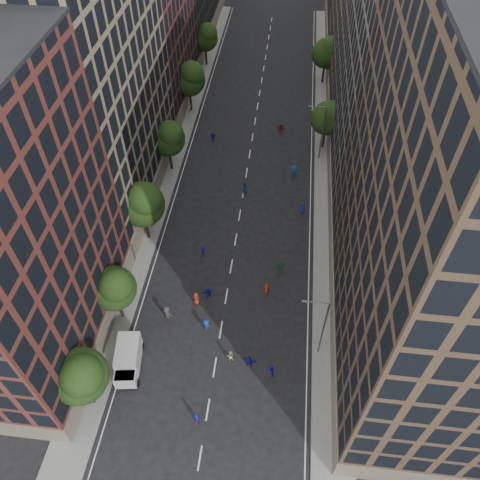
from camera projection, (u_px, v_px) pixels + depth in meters
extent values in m
plane|color=black|center=(246.00, 175.00, 69.05)|extent=(240.00, 240.00, 0.00)
cube|color=slate|center=(177.00, 139.00, 74.91)|extent=(4.00, 105.00, 0.15)
cube|color=slate|center=(328.00, 149.00, 73.07)|extent=(4.00, 105.00, 0.15)
cube|color=#7E6D52|center=(82.00, 78.00, 54.57)|extent=(14.00, 26.00, 34.00)
cube|color=#5A2822|center=(137.00, 20.00, 72.12)|extent=(14.00, 20.00, 28.00)
cube|color=#4D3929|center=(450.00, 219.00, 37.58)|extent=(14.00, 30.00, 36.00)
cube|color=#5F574E|center=(403.00, 63.00, 58.02)|extent=(14.00, 28.00, 33.00)
cylinder|color=black|center=(90.00, 393.00, 44.45)|extent=(0.36, 0.36, 3.96)
sphere|color=black|center=(80.00, 376.00, 41.78)|extent=(5.20, 5.20, 5.20)
sphere|color=black|center=(81.00, 376.00, 40.42)|extent=(3.90, 3.90, 3.90)
cylinder|color=black|center=(120.00, 307.00, 51.21)|extent=(0.36, 0.36, 3.70)
sphere|color=black|center=(114.00, 288.00, 48.72)|extent=(4.80, 4.80, 4.80)
sphere|color=black|center=(116.00, 286.00, 47.47)|extent=(3.60, 3.60, 3.60)
cylinder|color=black|center=(147.00, 226.00, 59.01)|extent=(0.36, 0.36, 4.22)
sphere|color=black|center=(142.00, 204.00, 56.17)|extent=(5.60, 5.60, 5.60)
sphere|color=black|center=(145.00, 199.00, 54.70)|extent=(4.20, 4.20, 4.20)
cylinder|color=black|center=(171.00, 159.00, 68.47)|extent=(0.36, 0.36, 3.87)
sphere|color=black|center=(168.00, 139.00, 65.86)|extent=(5.00, 5.00, 5.00)
sphere|color=black|center=(170.00, 134.00, 64.55)|extent=(3.75, 3.75, 3.75)
cylinder|color=black|center=(191.00, 100.00, 79.07)|extent=(0.36, 0.36, 4.05)
sphere|color=black|center=(189.00, 80.00, 76.34)|extent=(5.40, 5.40, 5.40)
sphere|color=black|center=(192.00, 74.00, 74.92)|extent=(4.05, 4.05, 4.05)
cylinder|color=black|center=(206.00, 56.00, 89.83)|extent=(0.36, 0.36, 3.78)
sphere|color=black|center=(205.00, 38.00, 87.27)|extent=(4.80, 4.80, 4.80)
sphere|color=black|center=(207.00, 33.00, 86.02)|extent=(3.60, 3.60, 3.60)
cylinder|color=black|center=(324.00, 137.00, 72.13)|extent=(0.36, 0.36, 3.74)
sphere|color=black|center=(327.00, 118.00, 69.61)|extent=(5.00, 5.00, 5.00)
sphere|color=black|center=(332.00, 113.00, 68.30)|extent=(3.75, 3.75, 3.75)
cylinder|color=black|center=(323.00, 72.00, 85.38)|extent=(0.36, 0.36, 3.96)
sphere|color=black|center=(326.00, 53.00, 82.71)|extent=(5.20, 5.20, 5.20)
sphere|color=black|center=(331.00, 48.00, 81.35)|extent=(3.90, 3.90, 3.90)
cylinder|color=#595B60|center=(323.00, 329.00, 46.24)|extent=(0.18, 0.18, 9.00)
cylinder|color=#595B60|center=(317.00, 302.00, 42.99)|extent=(2.40, 0.12, 0.12)
cube|color=#595B60|center=(305.00, 301.00, 43.12)|extent=(0.50, 0.22, 0.15)
cylinder|color=#595B60|center=(322.00, 134.00, 68.23)|extent=(0.18, 0.18, 9.00)
cylinder|color=#595B60|center=(318.00, 107.00, 64.98)|extent=(2.40, 0.12, 0.12)
cube|color=#595B60|center=(310.00, 106.00, 65.10)|extent=(0.50, 0.22, 0.15)
cube|color=silver|center=(129.00, 354.00, 47.69)|extent=(2.77, 4.14, 2.36)
cube|color=silver|center=(126.00, 377.00, 46.43)|extent=(2.36, 2.00, 1.50)
cube|color=black|center=(125.00, 374.00, 45.91)|extent=(2.11, 1.65, 0.11)
cylinder|color=black|center=(116.00, 384.00, 46.73)|extent=(0.38, 0.84, 0.82)
cylinder|color=black|center=(138.00, 383.00, 46.76)|extent=(0.38, 0.84, 0.82)
cylinder|color=black|center=(122.00, 347.00, 49.54)|extent=(0.38, 0.84, 0.82)
cylinder|color=black|center=(143.00, 346.00, 49.57)|extent=(0.38, 0.84, 0.82)
imported|color=#161BB8|center=(133.00, 355.00, 48.31)|extent=(1.00, 0.79, 1.79)
imported|color=#1418A4|center=(197.00, 418.00, 44.06)|extent=(0.61, 0.43, 1.58)
imported|color=#1816B8|center=(271.00, 371.00, 47.32)|extent=(0.90, 0.82, 1.52)
imported|color=#1433A5|center=(206.00, 325.00, 50.82)|extent=(1.18, 0.83, 1.66)
imported|color=#172ABB|center=(137.00, 343.00, 49.32)|extent=(1.11, 0.73, 1.75)
imported|color=#121992|center=(249.00, 362.00, 47.94)|extent=(1.55, 0.76, 1.60)
imported|color=#A02D1A|center=(196.00, 299.00, 53.10)|extent=(0.90, 0.62, 1.77)
imported|color=maroon|center=(266.00, 289.00, 53.91)|extent=(0.70, 0.48, 1.84)
imported|color=#B8B9B4|center=(230.00, 356.00, 48.42)|extent=(0.74, 0.59, 1.49)
imported|color=#39383D|center=(167.00, 313.00, 51.72)|extent=(1.40, 1.08, 1.90)
imported|color=#21702F|center=(280.00, 267.00, 56.15)|extent=(1.13, 0.75, 1.79)
imported|color=#121B93|center=(208.00, 293.00, 53.74)|extent=(1.50, 1.02, 1.55)
imported|color=#13289F|center=(302.00, 208.00, 63.22)|extent=(0.82, 0.61, 1.54)
imported|color=#15129A|center=(203.00, 251.00, 58.04)|extent=(0.66, 0.55, 1.55)
imported|color=#144CA9|center=(244.00, 188.00, 65.81)|extent=(1.02, 0.90, 1.75)
imported|color=#1441A8|center=(294.00, 172.00, 68.04)|extent=(1.41, 1.10, 1.91)
imported|color=#1D15AB|center=(213.00, 137.00, 73.74)|extent=(1.15, 0.81, 1.81)
imported|color=maroon|center=(281.00, 129.00, 75.37)|extent=(1.66, 0.85, 1.72)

